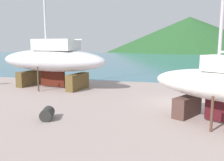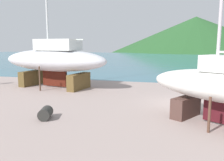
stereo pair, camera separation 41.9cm
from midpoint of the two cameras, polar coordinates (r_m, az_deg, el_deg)
ground_plane at (r=12.61m, az=17.88°, el=-9.38°), size 47.59×47.59×0.00m
sea_water at (r=65.93m, az=15.26°, el=5.11°), size 174.48×83.85×0.01m
headland_hill at (r=140.13m, az=19.43°, el=6.68°), size 178.90×178.90×37.78m
sailboat_far_slipway at (r=21.59m, az=-13.35°, el=4.91°), size 10.95×5.20×14.89m
barrel_tipped_center at (r=12.70m, az=-14.90°, el=-7.68°), size 0.85×1.05×0.61m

